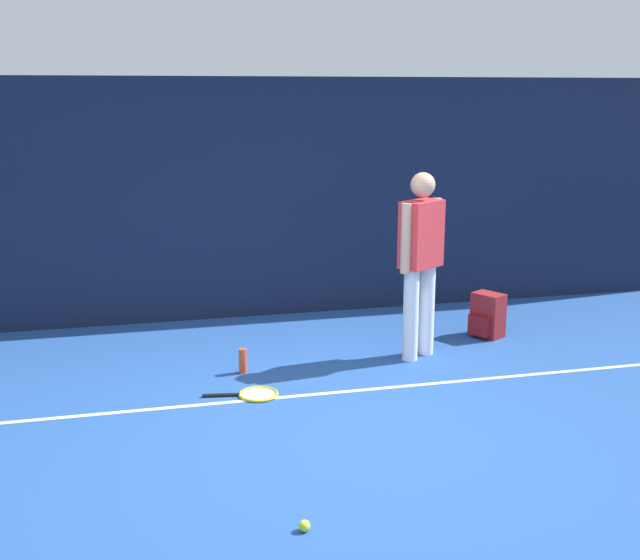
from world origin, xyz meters
name	(u,v)px	position (x,y,z in m)	size (l,w,h in m)	color
ground_plane	(333,424)	(0.00, 0.00, 0.00)	(12.00, 12.00, 0.00)	#234C93
back_fence	(263,199)	(0.00, 3.00, 1.27)	(10.00, 0.10, 2.54)	#141E38
court_line	(315,394)	(0.00, 0.59, 0.00)	(9.00, 0.05, 0.00)	white
tennis_player	(421,254)	(1.14, 1.27, 0.97)	(0.46, 0.40, 1.70)	white
tennis_racket	(255,394)	(-0.47, 0.68, 0.01)	(0.63, 0.37, 0.03)	black
backpack	(487,316)	(2.02, 1.69, 0.21)	(0.37, 0.36, 0.44)	maroon
tennis_ball_near_player	(304,526)	(-0.51, -1.36, 0.03)	(0.07, 0.07, 0.07)	#CCE033
water_bottle	(243,361)	(-0.49, 1.22, 0.11)	(0.07, 0.07, 0.22)	#D84C26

